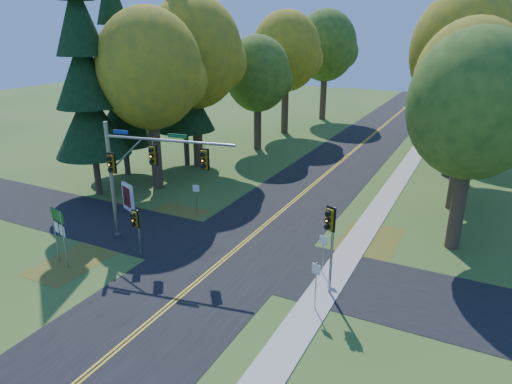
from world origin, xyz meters
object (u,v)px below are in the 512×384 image
at_px(traffic_mast, 140,169).
at_px(info_kiosk, 128,197).
at_px(route_sign_cluster, 58,225).
at_px(east_signal_pole, 331,229).

relative_size(traffic_mast, info_kiosk, 3.96).
xyz_separation_m(route_sign_cluster, info_kiosk, (-2.23, 7.84, -1.37)).
distance_m(east_signal_pole, info_kiosk, 17.08).
bearing_deg(east_signal_pole, info_kiosk, -174.46).
bearing_deg(traffic_mast, route_sign_cluster, -128.09).
relative_size(east_signal_pole, route_sign_cluster, 1.39).
distance_m(traffic_mast, east_signal_pole, 11.94).
height_order(east_signal_pole, info_kiosk, east_signal_pole).
xyz_separation_m(traffic_mast, info_kiosk, (-4.51, 3.56, -3.76)).
height_order(traffic_mast, east_signal_pole, traffic_mast).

